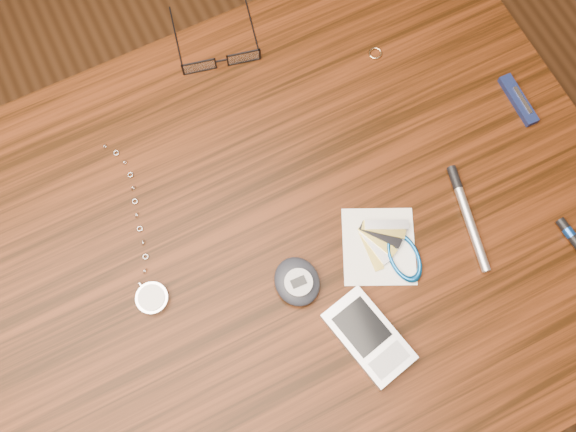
{
  "coord_description": "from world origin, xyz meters",
  "views": [
    {
      "loc": [
        -0.04,
        -0.2,
        1.54
      ],
      "look_at": [
        0.07,
        0.03,
        0.76
      ],
      "focal_mm": 40.0,
      "sensor_mm": 36.0,
      "label": 1
    }
  ],
  "objects_px": {
    "pocket_watch": "(151,293)",
    "silver_pen": "(466,210)",
    "desk": "(251,279)",
    "pocket_knife": "(518,100)",
    "pedometer": "(297,282)",
    "eyeglasses": "(221,58)",
    "notepad_keys": "(391,250)",
    "pda_phone": "(368,337)"
  },
  "relations": [
    {
      "from": "pda_phone",
      "to": "pocket_watch",
      "type": "bearing_deg",
      "value": 142.36
    },
    {
      "from": "pocket_watch",
      "to": "notepad_keys",
      "type": "xyz_separation_m",
      "value": [
        0.3,
        -0.08,
        -0.0
      ]
    },
    {
      "from": "pedometer",
      "to": "pocket_knife",
      "type": "relative_size",
      "value": 0.84
    },
    {
      "from": "pda_phone",
      "to": "notepad_keys",
      "type": "distance_m",
      "value": 0.12
    },
    {
      "from": "eyeglasses",
      "to": "notepad_keys",
      "type": "bearing_deg",
      "value": -76.88
    },
    {
      "from": "eyeglasses",
      "to": "pocket_watch",
      "type": "xyz_separation_m",
      "value": [
        -0.22,
        -0.26,
        -0.01
      ]
    },
    {
      "from": "eyeglasses",
      "to": "pocket_knife",
      "type": "height_order",
      "value": "eyeglasses"
    },
    {
      "from": "notepad_keys",
      "to": "pda_phone",
      "type": "bearing_deg",
      "value": -133.2
    },
    {
      "from": "pda_phone",
      "to": "pedometer",
      "type": "distance_m",
      "value": 0.11
    },
    {
      "from": "eyeglasses",
      "to": "pda_phone",
      "type": "xyz_separation_m",
      "value": [
        0.0,
        -0.43,
        -0.0
      ]
    },
    {
      "from": "pocket_knife",
      "to": "silver_pen",
      "type": "bearing_deg",
      "value": -144.76
    },
    {
      "from": "desk",
      "to": "pocket_watch",
      "type": "xyz_separation_m",
      "value": [
        -0.12,
        0.01,
        0.11
      ]
    },
    {
      "from": "pocket_watch",
      "to": "desk",
      "type": "bearing_deg",
      "value": -6.64
    },
    {
      "from": "pda_phone",
      "to": "silver_pen",
      "type": "relative_size",
      "value": 0.85
    },
    {
      "from": "pocket_watch",
      "to": "silver_pen",
      "type": "relative_size",
      "value": 1.69
    },
    {
      "from": "pocket_knife",
      "to": "silver_pen",
      "type": "distance_m",
      "value": 0.18
    },
    {
      "from": "eyeglasses",
      "to": "desk",
      "type": "bearing_deg",
      "value": -108.26
    },
    {
      "from": "notepad_keys",
      "to": "pocket_knife",
      "type": "height_order",
      "value": "notepad_keys"
    },
    {
      "from": "notepad_keys",
      "to": "silver_pen",
      "type": "xyz_separation_m",
      "value": [
        0.11,
        0.0,
        0.0
      ]
    },
    {
      "from": "notepad_keys",
      "to": "silver_pen",
      "type": "height_order",
      "value": "notepad_keys"
    },
    {
      "from": "desk",
      "to": "pocket_watch",
      "type": "distance_m",
      "value": 0.16
    },
    {
      "from": "pedometer",
      "to": "notepad_keys",
      "type": "height_order",
      "value": "pedometer"
    },
    {
      "from": "pocket_watch",
      "to": "pocket_knife",
      "type": "xyz_separation_m",
      "value": [
        0.56,
        0.03,
        -0.0
      ]
    },
    {
      "from": "silver_pen",
      "to": "notepad_keys",
      "type": "bearing_deg",
      "value": -178.09
    },
    {
      "from": "desk",
      "to": "eyeglasses",
      "type": "height_order",
      "value": "eyeglasses"
    },
    {
      "from": "pocket_knife",
      "to": "silver_pen",
      "type": "relative_size",
      "value": 0.55
    },
    {
      "from": "pocket_watch",
      "to": "pedometer",
      "type": "distance_m",
      "value": 0.18
    },
    {
      "from": "pda_phone",
      "to": "pedometer",
      "type": "height_order",
      "value": "pedometer"
    },
    {
      "from": "desk",
      "to": "pocket_knife",
      "type": "distance_m",
      "value": 0.45
    },
    {
      "from": "eyeglasses",
      "to": "pda_phone",
      "type": "height_order",
      "value": "eyeglasses"
    },
    {
      "from": "pocket_knife",
      "to": "notepad_keys",
      "type": "bearing_deg",
      "value": -157.42
    },
    {
      "from": "eyeglasses",
      "to": "notepad_keys",
      "type": "xyz_separation_m",
      "value": [
        0.08,
        -0.35,
        -0.01
      ]
    },
    {
      "from": "pedometer",
      "to": "desk",
      "type": "bearing_deg",
      "value": 129.98
    },
    {
      "from": "pocket_watch",
      "to": "pda_phone",
      "type": "height_order",
      "value": "pda_phone"
    },
    {
      "from": "desk",
      "to": "silver_pen",
      "type": "height_order",
      "value": "silver_pen"
    },
    {
      "from": "eyeglasses",
      "to": "notepad_keys",
      "type": "height_order",
      "value": "eyeglasses"
    },
    {
      "from": "notepad_keys",
      "to": "pocket_watch",
      "type": "bearing_deg",
      "value": 164.31
    },
    {
      "from": "pedometer",
      "to": "notepad_keys",
      "type": "bearing_deg",
      "value": -6.64
    },
    {
      "from": "pedometer",
      "to": "silver_pen",
      "type": "relative_size",
      "value": 0.46
    },
    {
      "from": "pocket_watch",
      "to": "silver_pen",
      "type": "bearing_deg",
      "value": -11.01
    },
    {
      "from": "desk",
      "to": "notepad_keys",
      "type": "bearing_deg",
      "value": -21.79
    },
    {
      "from": "pda_phone",
      "to": "pedometer",
      "type": "bearing_deg",
      "value": 115.72
    }
  ]
}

